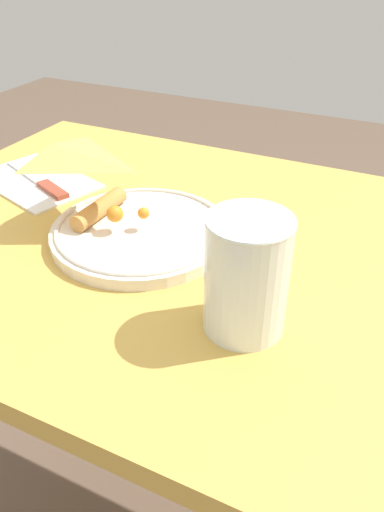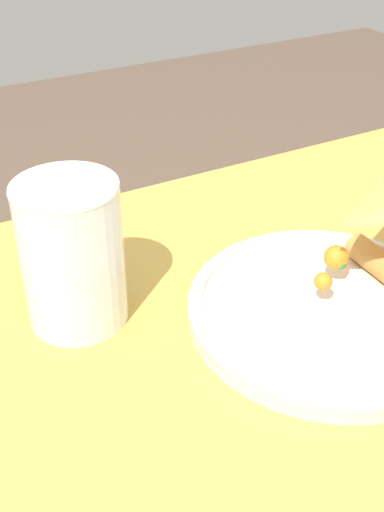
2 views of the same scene
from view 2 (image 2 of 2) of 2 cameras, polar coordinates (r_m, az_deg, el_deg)
plate_pizza at (r=0.56m, az=12.16°, el=-4.25°), size 0.24×0.24×0.05m
milk_glass at (r=0.53m, az=-10.56°, el=-0.00°), size 0.09×0.09×0.13m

